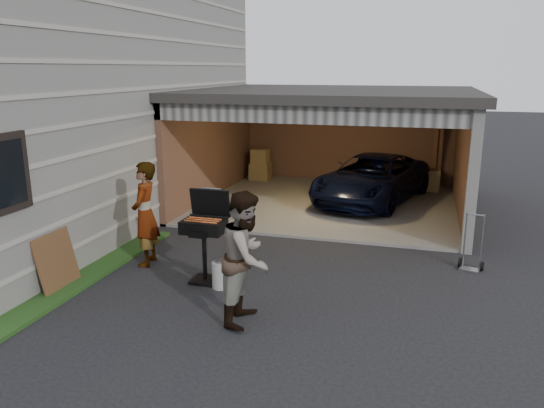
% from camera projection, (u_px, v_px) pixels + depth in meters
% --- Properties ---
extents(ground, '(80.00, 80.00, 0.00)m').
position_uv_depth(ground, '(200.00, 306.00, 7.78)').
color(ground, black).
rests_on(ground, ground).
extents(house, '(7.00, 11.00, 5.50)m').
position_uv_depth(house, '(29.00, 96.00, 12.44)').
color(house, '#474744').
rests_on(house, ground).
extents(groundcover_strip, '(0.50, 8.00, 0.06)m').
position_uv_depth(groundcover_strip, '(24.00, 315.00, 7.45)').
color(groundcover_strip, '#193814').
rests_on(groundcover_strip, ground).
extents(garage, '(6.80, 6.30, 2.90)m').
position_uv_depth(garage, '(334.00, 130.00, 13.43)').
color(garage, '#605E59').
rests_on(garage, ground).
extents(minivan, '(3.03, 4.63, 1.18)m').
position_uv_depth(minivan, '(372.00, 181.00, 13.58)').
color(minivan, black).
rests_on(minivan, ground).
extents(woman, '(0.57, 0.75, 1.85)m').
position_uv_depth(woman, '(145.00, 214.00, 9.26)').
color(woman, silver).
rests_on(woman, ground).
extents(man, '(0.70, 0.89, 1.83)m').
position_uv_depth(man, '(246.00, 257.00, 7.15)').
color(man, '#45221B').
rests_on(man, ground).
extents(bbq_grill, '(0.67, 0.59, 1.50)m').
position_uv_depth(bbq_grill, '(205.00, 229.00, 8.51)').
color(bbq_grill, black).
rests_on(bbq_grill, ground).
extents(propane_tank, '(0.31, 0.31, 0.43)m').
position_uv_depth(propane_tank, '(221.00, 275.00, 8.41)').
color(propane_tank, '#B8B8B3').
rests_on(propane_tank, ground).
extents(plywood_panel, '(0.23, 0.83, 0.92)m').
position_uv_depth(plywood_panel, '(57.00, 262.00, 8.28)').
color(plywood_panel, '#52371C').
rests_on(plywood_panel, ground).
extents(hand_truck, '(0.44, 0.38, 1.00)m').
position_uv_depth(hand_truck, '(471.00, 259.00, 9.16)').
color(hand_truck, slate).
rests_on(hand_truck, ground).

